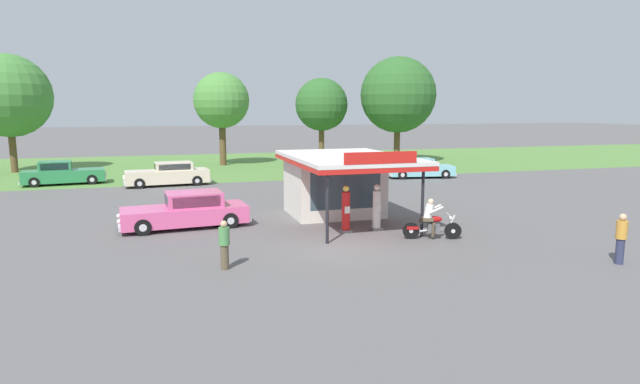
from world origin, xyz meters
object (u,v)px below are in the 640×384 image
gas_pump_nearside (346,211)px  bystander_admiring_sedan (224,244)px  parked_car_back_row_far_left (420,169)px  bystander_leaning_by_kiosk (621,238)px  parked_car_back_row_left (316,166)px  parked_car_back_row_far_right (62,174)px  parked_car_second_row_spare (168,175)px  motorcycle_with_rider (431,222)px  gas_pump_offside (377,209)px  featured_classic_sedan (187,211)px

gas_pump_nearside → bystander_admiring_sedan: 6.41m
parked_car_back_row_far_left → bystander_leaning_by_kiosk: size_ratio=3.09×
parked_car_back_row_left → parked_car_back_row_far_right: parked_car_back_row_far_right is taller
parked_car_second_row_spare → parked_car_back_row_left: 10.99m
parked_car_second_row_spare → parked_car_back_row_left: (10.77, 2.20, -0.02)m
motorcycle_with_rider → bystander_admiring_sedan: bearing=-168.5°
parked_car_back_row_left → bystander_admiring_sedan: bystander_admiring_sedan is taller
bystander_admiring_sedan → parked_car_back_row_far_right: bearing=110.8°
bystander_leaning_by_kiosk → parked_car_back_row_left: bearing=97.1°
parked_car_back_row_left → bystander_leaning_by_kiosk: 24.96m
gas_pump_offside → parked_car_back_row_left: size_ratio=0.37×
parked_car_second_row_spare → bystander_leaning_by_kiosk: bystander_leaning_by_kiosk is taller
motorcycle_with_rider → parked_car_second_row_spare: size_ratio=0.39×
gas_pump_offside → parked_car_back_row_far_right: 23.70m
parked_car_back_row_far_left → bystander_leaning_by_kiosk: bystander_leaning_by_kiosk is taller
gas_pump_nearside → parked_car_back_row_far_left: size_ratio=0.37×
bystander_leaning_by_kiosk → featured_classic_sedan: bearing=144.3°
featured_classic_sedan → bystander_leaning_by_kiosk: bearing=-35.7°
gas_pump_nearside → bystander_admiring_sedan: size_ratio=1.23×
gas_pump_nearside → featured_classic_sedan: size_ratio=0.35×
parked_car_second_row_spare → parked_car_back_row_far_left: bearing=-3.8°
gas_pump_nearside → parked_car_second_row_spare: 17.28m
gas_pump_nearside → parked_car_second_row_spare: (-6.83, 15.87, -0.16)m
gas_pump_nearside → parked_car_back_row_left: (3.94, 18.08, -0.18)m
featured_classic_sedan → parked_car_back_row_left: size_ratio=1.05×
gas_pump_offside → bystander_leaning_by_kiosk: (5.66, -6.69, 0.00)m
parked_car_back_row_far_right → parked_car_back_row_left: bearing=-1.0°
parked_car_back_row_far_left → parked_car_back_row_far_right: parked_car_back_row_far_right is taller
bystander_leaning_by_kiosk → parked_car_back_row_far_right: bearing=129.5°
parked_car_second_row_spare → bystander_leaning_by_kiosk: bearing=-58.5°
featured_classic_sedan → parked_car_back_row_far_right: size_ratio=1.02×
parked_car_back_row_left → parked_car_back_row_far_right: (-17.56, 0.30, 0.01)m
gas_pump_offside → featured_classic_sedan: 8.00m
gas_pump_offside → parked_car_second_row_spare: (-8.17, 15.87, -0.16)m
bystander_admiring_sedan → gas_pump_offside: bearing=28.8°
featured_classic_sedan → parked_car_back_row_far_right: 17.29m
bystander_leaning_by_kiosk → bystander_admiring_sedan: 12.65m
gas_pump_offside → parked_car_second_row_spare: gas_pump_offside is taller
gas_pump_offside → parked_car_back_row_left: 18.26m
bystander_admiring_sedan → motorcycle_with_rider: bearing=11.5°
motorcycle_with_rider → parked_car_back_row_far_left: 18.61m
gas_pump_offside → bystander_admiring_sedan: size_ratio=1.23×
featured_classic_sedan → parked_car_second_row_spare: 13.11m
parked_car_back_row_left → featured_classic_sedan: bearing=-123.4°
parked_car_second_row_spare → motorcycle_with_rider: bearing=-61.8°
gas_pump_nearside → parked_car_back_row_far_left: 18.34m
gas_pump_offside → parked_car_back_row_left: bearing=81.8°
gas_pump_offside → parked_car_back_row_far_left: (9.60, 14.71, -0.23)m
motorcycle_with_rider → featured_classic_sedan: size_ratio=0.40×
parked_car_back_row_left → gas_pump_nearside: bearing=-102.3°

